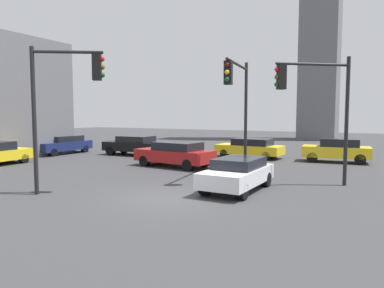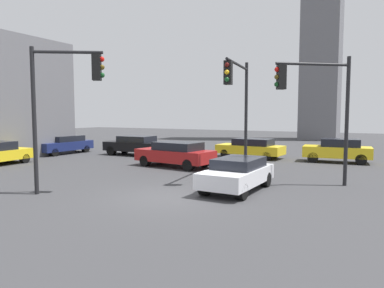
% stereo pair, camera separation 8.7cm
% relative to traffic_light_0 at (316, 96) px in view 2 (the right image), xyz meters
% --- Properties ---
extents(ground_plane, '(104.95, 104.95, 0.00)m').
position_rel_traffic_light_0_xyz_m(ground_plane, '(-4.37, -4.56, -3.85)').
color(ground_plane, '#38383A').
extents(traffic_light_0, '(2.69, 2.16, 5.50)m').
position_rel_traffic_light_0_xyz_m(traffic_light_0, '(0.00, 0.00, 0.00)').
color(traffic_light_0, black).
rests_on(traffic_light_0, ground_plane).
extents(traffic_light_1, '(0.73, 3.95, 5.72)m').
position_rel_traffic_light_0_xyz_m(traffic_light_1, '(-3.56, 0.33, 0.19)').
color(traffic_light_1, black).
rests_on(traffic_light_1, ground_plane).
extents(traffic_light_2, '(2.35, 1.59, 5.61)m').
position_rel_traffic_light_0_xyz_m(traffic_light_2, '(-8.18, -5.92, 0.12)').
color(traffic_light_2, black).
rests_on(traffic_light_2, ground_plane).
extents(car_1, '(1.90, 4.05, 1.32)m').
position_rel_traffic_light_0_xyz_m(car_1, '(-2.57, -2.23, -3.14)').
color(car_1, silver).
rests_on(car_1, ground_plane).
extents(car_2, '(4.48, 2.14, 1.45)m').
position_rel_traffic_light_0_xyz_m(car_2, '(-13.88, 5.75, -3.06)').
color(car_2, black).
rests_on(car_2, ground_plane).
extents(car_3, '(4.80, 2.45, 1.46)m').
position_rel_traffic_light_0_xyz_m(car_3, '(-8.13, 2.14, -3.07)').
color(car_3, maroon).
rests_on(car_3, ground_plane).
extents(car_4, '(4.24, 2.10, 1.52)m').
position_rel_traffic_light_0_xyz_m(car_4, '(-0.01, 8.72, -3.05)').
color(car_4, yellow).
rests_on(car_4, ground_plane).
extents(car_5, '(4.73, 2.17, 1.37)m').
position_rel_traffic_light_0_xyz_m(car_5, '(-5.69, 8.36, -3.13)').
color(car_5, yellow).
rests_on(car_5, ground_plane).
extents(car_8, '(1.89, 4.60, 1.39)m').
position_rel_traffic_light_0_xyz_m(car_8, '(-19.41, 3.95, -3.11)').
color(car_8, navy).
rests_on(car_8, ground_plane).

